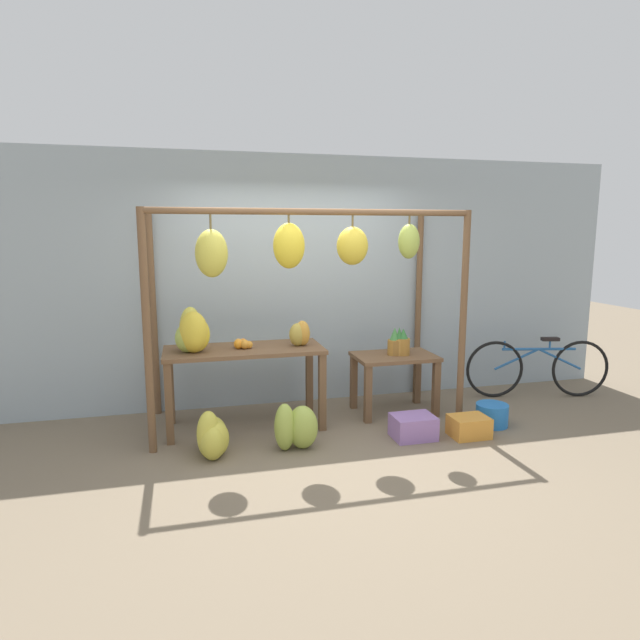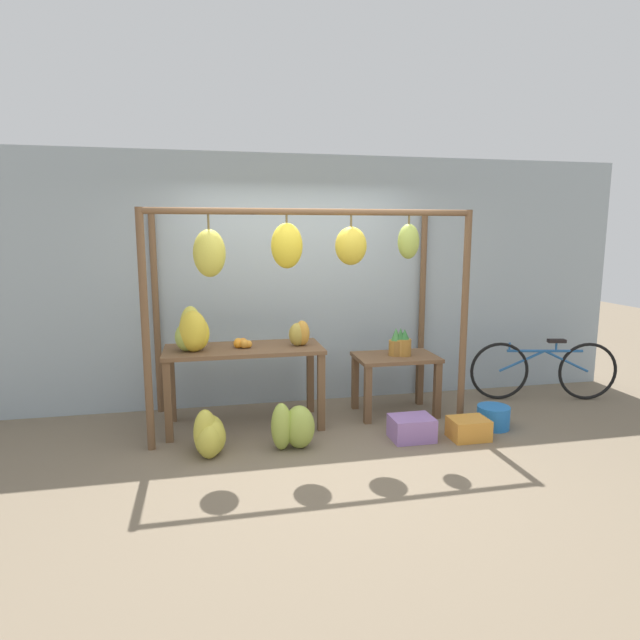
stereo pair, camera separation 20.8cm
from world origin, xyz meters
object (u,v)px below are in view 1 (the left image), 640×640
object	(u,v)px
banana_pile_on_table	(193,333)
fruit_crate_purple	(469,427)
banana_pile_ground_right	(296,427)
papaya_pile	(300,334)
banana_pile_ground_left	(212,437)
parked_bicycle	(538,368)
fruit_crate_white	(413,427)
pineapple_cluster	(398,344)
orange_pile	(243,344)
blue_bucket	(492,415)

from	to	relation	value
banana_pile_on_table	fruit_crate_purple	size ratio (longest dim) A/B	1.31
banana_pile_ground_right	fruit_crate_purple	size ratio (longest dim) A/B	1.31
papaya_pile	banana_pile_on_table	bearing A→B (deg)	-179.32
banana_pile_on_table	banana_pile_ground_left	distance (m)	1.03
parked_bicycle	papaya_pile	bearing A→B (deg)	-176.56
banana_pile_ground_left	fruit_crate_white	xyz separation A→B (m)	(1.89, -0.05, -0.06)
papaya_pile	fruit_crate_purple	bearing A→B (deg)	-27.08
pineapple_cluster	banana_pile_ground_left	xyz separation A→B (m)	(-2.02, -0.68, -0.59)
orange_pile	parked_bicycle	xyz separation A→B (m)	(3.51, 0.14, -0.50)
banana_pile_ground_left	banana_pile_ground_right	distance (m)	0.75
blue_bucket	papaya_pile	distance (m)	2.13
orange_pile	pineapple_cluster	xyz separation A→B (m)	(1.66, 0.03, -0.10)
pineapple_cluster	banana_pile_ground_right	size ratio (longest dim) A/B	0.65
banana_pile_ground_left	papaya_pile	distance (m)	1.35
fruit_crate_white	banana_pile_ground_right	bearing A→B (deg)	178.89
orange_pile	fruit_crate_purple	size ratio (longest dim) A/B	0.52
pineapple_cluster	fruit_crate_white	distance (m)	0.99
pineapple_cluster	banana_pile_ground_right	bearing A→B (deg)	-150.80
banana_pile_ground_left	papaya_pile	world-z (taller)	papaya_pile
banana_pile_ground_left	orange_pile	bearing A→B (deg)	61.41
banana_pile_ground_right	papaya_pile	distance (m)	0.99
pineapple_cluster	orange_pile	bearing A→B (deg)	-178.90
parked_bicycle	blue_bucket	bearing A→B (deg)	-145.29
banana_pile_ground_right	fruit_crate_white	bearing A→B (deg)	-1.11
banana_pile_ground_left	blue_bucket	world-z (taller)	banana_pile_ground_left
orange_pile	pineapple_cluster	size ratio (longest dim) A/B	0.61
banana_pile_ground_left	parked_bicycle	distance (m)	3.95
banana_pile_on_table	fruit_crate_white	xyz separation A→B (m)	(2.01, -0.65, -0.89)
pineapple_cluster	blue_bucket	xyz separation A→B (m)	(0.79, -0.62, -0.65)
orange_pile	fruit_crate_purple	xyz separation A→B (m)	(2.07, -0.80, -0.76)
banana_pile_ground_right	fruit_crate_white	distance (m)	1.15
banana_pile_on_table	orange_pile	size ratio (longest dim) A/B	2.53
banana_pile_ground_right	papaya_pile	xyz separation A→B (m)	(0.18, 0.64, 0.73)
banana_pile_ground_right	blue_bucket	xyz separation A→B (m)	(2.06, 0.09, -0.09)
pineapple_cluster	fruit_crate_white	world-z (taller)	pineapple_cluster
pineapple_cluster	papaya_pile	size ratio (longest dim) A/B	1.19
papaya_pile	fruit_crate_white	bearing A→B (deg)	-34.78
orange_pile	pineapple_cluster	world-z (taller)	pineapple_cluster
pineapple_cluster	fruit_crate_purple	distance (m)	1.14
banana_pile_on_table	parked_bicycle	world-z (taller)	banana_pile_on_table
fruit_crate_white	papaya_pile	bearing A→B (deg)	145.22
blue_bucket	parked_bicycle	size ratio (longest dim) A/B	0.19
fruit_crate_white	parked_bicycle	distance (m)	2.16
fruit_crate_purple	banana_pile_ground_left	bearing A→B (deg)	176.53
parked_bicycle	fruit_crate_purple	bearing A→B (deg)	-146.67
banana_pile_ground_right	papaya_pile	world-z (taller)	papaya_pile
banana_pile_on_table	pineapple_cluster	size ratio (longest dim) A/B	1.54
fruit_crate_white	blue_bucket	distance (m)	0.92
banana_pile_ground_left	papaya_pile	size ratio (longest dim) A/B	1.87
fruit_crate_white	papaya_pile	world-z (taller)	papaya_pile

